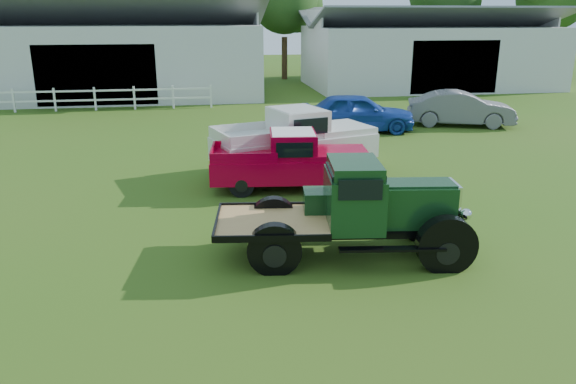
{
  "coord_description": "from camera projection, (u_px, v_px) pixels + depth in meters",
  "views": [
    {
      "loc": [
        -1.67,
        -10.53,
        4.83
      ],
      "look_at": [
        0.2,
        1.2,
        1.05
      ],
      "focal_mm": 35.0,
      "sensor_mm": 36.0,
      "label": 1
    }
  ],
  "objects": [
    {
      "name": "tree_e",
      "position": [
        549.0,
        15.0,
        44.2
      ],
      "size": [
        5.7,
        5.7,
        9.5
      ],
      "primitive_type": null,
      "color": "#194014",
      "rests_on": "ground"
    },
    {
      "name": "ground",
      "position": [
        288.0,
        258.0,
        11.63
      ],
      "size": [
        120.0,
        120.0,
        0.0
      ],
      "primitive_type": "plane",
      "color": "#2F5D13"
    },
    {
      "name": "shed_right",
      "position": [
        428.0,
        48.0,
        38.35
      ],
      "size": [
        16.8,
        9.2,
        5.2
      ],
      "primitive_type": null,
      "color": "silver",
      "rests_on": "ground"
    },
    {
      "name": "tree_d",
      "position": [
        443.0,
        11.0,
        44.81
      ],
      "size": [
        6.0,
        6.0,
        10.0
      ],
      "primitive_type": null,
      "color": "#194014",
      "rests_on": "ground"
    },
    {
      "name": "misc_car_blue",
      "position": [
        358.0,
        112.0,
        23.92
      ],
      "size": [
        5.01,
        2.59,
        1.63
      ],
      "primitive_type": "imported",
      "rotation": [
        0.0,
        0.0,
        1.43
      ],
      "color": "#193E9D",
      "rests_on": "ground"
    },
    {
      "name": "shed_left",
      "position": [
        108.0,
        49.0,
        34.2
      ],
      "size": [
        18.8,
        10.2,
        5.6
      ],
      "primitive_type": null,
      "color": "silver",
      "rests_on": "ground"
    },
    {
      "name": "tree_c",
      "position": [
        284.0,
        18.0,
        42.07
      ],
      "size": [
        5.4,
        5.4,
        9.0
      ],
      "primitive_type": null,
      "color": "#194014",
      "rests_on": "ground"
    },
    {
      "name": "white_pickup",
      "position": [
        294.0,
        140.0,
        17.87
      ],
      "size": [
        5.7,
        3.54,
        1.96
      ],
      "primitive_type": null,
      "rotation": [
        0.0,
        0.0,
        0.3
      ],
      "color": "beige",
      "rests_on": "ground"
    },
    {
      "name": "red_pickup",
      "position": [
        290.0,
        160.0,
        16.03
      ],
      "size": [
        4.8,
        2.25,
        1.69
      ],
      "primitive_type": null,
      "rotation": [
        0.0,
        0.0,
        -0.1
      ],
      "color": "#AA0023",
      "rests_on": "ground"
    },
    {
      "name": "vintage_flatbed",
      "position": [
        348.0,
        209.0,
        11.47
      ],
      "size": [
        5.33,
        2.64,
        2.03
      ],
      "primitive_type": null,
      "rotation": [
        0.0,
        0.0,
        -0.12
      ],
      "color": "#133819",
      "rests_on": "ground"
    },
    {
      "name": "misc_car_grey",
      "position": [
        461.0,
        109.0,
        25.19
      ],
      "size": [
        4.92,
        2.99,
        1.53
      ],
      "primitive_type": "imported",
      "rotation": [
        0.0,
        0.0,
        1.25
      ],
      "color": "#5B5B5E",
      "rests_on": "ground"
    },
    {
      "name": "fence_rail",
      "position": [
        75.0,
        99.0,
        29.07
      ],
      "size": [
        14.2,
        0.16,
        1.2
      ],
      "primitive_type": null,
      "color": "white",
      "rests_on": "ground"
    },
    {
      "name": "tree_b",
      "position": [
        162.0,
        1.0,
        41.28
      ],
      "size": [
        6.9,
        6.9,
        11.5
      ],
      "primitive_type": null,
      "color": "#194014",
      "rests_on": "ground"
    }
  ]
}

